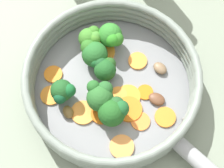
# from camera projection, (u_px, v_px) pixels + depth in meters

# --- Properties ---
(ground_plane) EXTENTS (4.00, 4.00, 0.00)m
(ground_plane) POSITION_uv_depth(u_px,v_px,m) (112.00, 90.00, 0.67)
(ground_plane) COLOR gray
(skillet) EXTENTS (0.28, 0.28, 0.01)m
(skillet) POSITION_uv_depth(u_px,v_px,m) (112.00, 89.00, 0.66)
(skillet) COLOR gray
(skillet) RESTS_ON ground_plane
(skillet_rim_wall) EXTENTS (0.30, 0.30, 0.06)m
(skillet_rim_wall) POSITION_uv_depth(u_px,v_px,m) (112.00, 81.00, 0.63)
(skillet_rim_wall) COLOR gray
(skillet_rim_wall) RESTS_ON skillet
(skillet_rivet_left) EXTENTS (0.01, 0.01, 0.01)m
(skillet_rivet_left) POSITION_uv_depth(u_px,v_px,m) (152.00, 154.00, 0.61)
(skillet_rivet_left) COLOR gray
(skillet_rivet_left) RESTS_ON skillet
(skillet_rivet_right) EXTENTS (0.01, 0.01, 0.01)m
(skillet_rivet_right) POSITION_uv_depth(u_px,v_px,m) (184.00, 119.00, 0.63)
(skillet_rivet_right) COLOR gray
(skillet_rivet_right) RESTS_ON skillet
(carrot_slice_0) EXTENTS (0.06, 0.06, 0.00)m
(carrot_slice_0) POSITION_uv_depth(u_px,v_px,m) (122.00, 147.00, 0.61)
(carrot_slice_0) COLOR #EB8D42
(carrot_slice_0) RESTS_ON skillet
(carrot_slice_1) EXTENTS (0.06, 0.06, 0.00)m
(carrot_slice_1) POSITION_uv_depth(u_px,v_px,m) (128.00, 97.00, 0.65)
(carrot_slice_1) COLOR orange
(carrot_slice_1) RESTS_ON skillet
(carrot_slice_2) EXTENTS (0.05, 0.05, 0.00)m
(carrot_slice_2) POSITION_uv_depth(u_px,v_px,m) (51.00, 95.00, 0.65)
(carrot_slice_2) COLOR orange
(carrot_slice_2) RESTS_ON skillet
(carrot_slice_3) EXTENTS (0.05, 0.05, 0.00)m
(carrot_slice_3) POSITION_uv_depth(u_px,v_px,m) (140.00, 121.00, 0.63)
(carrot_slice_3) COLOR orange
(carrot_slice_3) RESTS_ON skillet
(carrot_slice_4) EXTENTS (0.06, 0.06, 0.01)m
(carrot_slice_4) POSITION_uv_depth(u_px,v_px,m) (129.00, 109.00, 0.64)
(carrot_slice_4) COLOR orange
(carrot_slice_4) RESTS_ON skillet
(carrot_slice_5) EXTENTS (0.04, 0.04, 0.00)m
(carrot_slice_5) POSITION_uv_depth(u_px,v_px,m) (145.00, 92.00, 0.65)
(carrot_slice_5) COLOR orange
(carrot_slice_5) RESTS_ON skillet
(carrot_slice_6) EXTENTS (0.06, 0.06, 0.01)m
(carrot_slice_6) POSITION_uv_depth(u_px,v_px,m) (103.00, 52.00, 0.68)
(carrot_slice_6) COLOR orange
(carrot_slice_6) RESTS_ON skillet
(carrot_slice_7) EXTENTS (0.05, 0.05, 0.01)m
(carrot_slice_7) POSITION_uv_depth(u_px,v_px,m) (101.00, 114.00, 0.63)
(carrot_slice_7) COLOR orange
(carrot_slice_7) RESTS_ON skillet
(carrot_slice_8) EXTENTS (0.06, 0.06, 0.00)m
(carrot_slice_8) POSITION_uv_depth(u_px,v_px,m) (83.00, 113.00, 0.64)
(carrot_slice_8) COLOR orange
(carrot_slice_8) RESTS_ON skillet
(carrot_slice_9) EXTENTS (0.03, 0.03, 0.00)m
(carrot_slice_9) POSITION_uv_depth(u_px,v_px,m) (53.00, 74.00, 0.66)
(carrot_slice_9) COLOR orange
(carrot_slice_9) RESTS_ON skillet
(carrot_slice_10) EXTENTS (0.05, 0.05, 0.00)m
(carrot_slice_10) POSITION_uv_depth(u_px,v_px,m) (138.00, 61.00, 0.67)
(carrot_slice_10) COLOR orange
(carrot_slice_10) RESTS_ON skillet
(carrot_slice_11) EXTENTS (0.05, 0.05, 0.00)m
(carrot_slice_11) POSITION_uv_depth(u_px,v_px,m) (164.00, 119.00, 0.63)
(carrot_slice_11) COLOR orange
(carrot_slice_11) RESTS_ON skillet
(carrot_slice_12) EXTENTS (0.04, 0.04, 0.00)m
(carrot_slice_12) POSITION_uv_depth(u_px,v_px,m) (118.00, 95.00, 0.65)
(carrot_slice_12) COLOR orange
(carrot_slice_12) RESTS_ON skillet
(broccoli_floret_0) EXTENTS (0.04, 0.04, 0.04)m
(broccoli_floret_0) POSITION_uv_depth(u_px,v_px,m) (105.00, 68.00, 0.64)
(broccoli_floret_0) COLOR #729E56
(broccoli_floret_0) RESTS_ON skillet
(broccoli_floret_1) EXTENTS (0.05, 0.04, 0.05)m
(broccoli_floret_1) POSITION_uv_depth(u_px,v_px,m) (112.00, 37.00, 0.66)
(broccoli_floret_1) COLOR #7D9B5F
(broccoli_floret_1) RESTS_ON skillet
(broccoli_floret_2) EXTENTS (0.04, 0.04, 0.05)m
(broccoli_floret_2) POSITION_uv_depth(u_px,v_px,m) (91.00, 37.00, 0.66)
(broccoli_floret_2) COLOR #88AC6A
(broccoli_floret_2) RESTS_ON skillet
(broccoli_floret_3) EXTENTS (0.04, 0.04, 0.05)m
(broccoli_floret_3) POSITION_uv_depth(u_px,v_px,m) (63.00, 92.00, 0.62)
(broccoli_floret_3) COLOR #689343
(broccoli_floret_3) RESTS_ON skillet
(broccoli_floret_4) EXTENTS (0.05, 0.05, 0.05)m
(broccoli_floret_4) POSITION_uv_depth(u_px,v_px,m) (114.00, 111.00, 0.61)
(broccoli_floret_4) COLOR #6B9655
(broccoli_floret_4) RESTS_ON skillet
(broccoli_floret_5) EXTENTS (0.05, 0.05, 0.05)m
(broccoli_floret_5) POSITION_uv_depth(u_px,v_px,m) (98.00, 95.00, 0.62)
(broccoli_floret_5) COLOR #6A984B
(broccoli_floret_5) RESTS_ON skillet
(broccoli_floret_6) EXTENTS (0.05, 0.05, 0.05)m
(broccoli_floret_6) POSITION_uv_depth(u_px,v_px,m) (94.00, 54.00, 0.65)
(broccoli_floret_6) COLOR #80AB63
(broccoli_floret_6) RESTS_ON skillet
(mushroom_piece_0) EXTENTS (0.03, 0.03, 0.01)m
(mushroom_piece_0) POSITION_uv_depth(u_px,v_px,m) (157.00, 99.00, 0.64)
(mushroom_piece_0) COLOR brown
(mushroom_piece_0) RESTS_ON skillet
(mushroom_piece_1) EXTENTS (0.03, 0.02, 0.01)m
(mushroom_piece_1) POSITION_uv_depth(u_px,v_px,m) (105.00, 90.00, 0.65)
(mushroom_piece_1) COLOR brown
(mushroom_piece_1) RESTS_ON skillet
(mushroom_piece_2) EXTENTS (0.03, 0.03, 0.01)m
(mushroom_piece_2) POSITION_uv_depth(u_px,v_px,m) (160.00, 68.00, 0.66)
(mushroom_piece_2) COLOR #81664A
(mushroom_piece_2) RESTS_ON skillet
(mushroom_piece_3) EXTENTS (0.03, 0.03, 0.01)m
(mushroom_piece_3) POSITION_uv_depth(u_px,v_px,m) (68.00, 112.00, 0.63)
(mushroom_piece_3) COLOR brown
(mushroom_piece_3) RESTS_ON skillet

